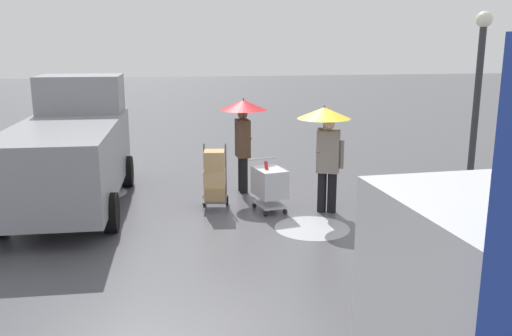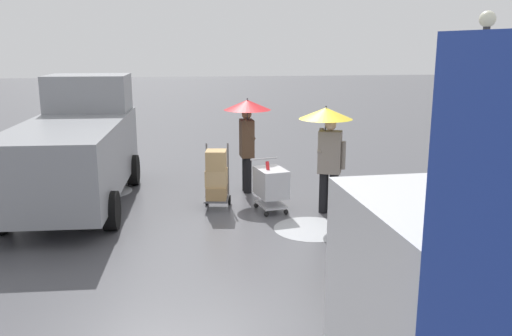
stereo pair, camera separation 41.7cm
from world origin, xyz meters
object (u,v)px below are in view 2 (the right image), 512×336
Objects in this scene: cargo_van_parked_right at (76,148)px; pedestrian_black_side at (247,123)px; hand_dolly_boxes at (216,177)px; street_lamp at (480,99)px; shopping_cart_vendor at (271,184)px; pedestrian_pink_side at (327,135)px.

cargo_van_parked_right reaches higher than pedestrian_black_side.
hand_dolly_boxes is at bearing 162.40° from cargo_van_parked_right.
street_lamp is (-7.37, 2.77, 1.19)m from cargo_van_parked_right.
hand_dolly_boxes is 1.66m from pedestrian_black_side.
street_lamp reaches higher than hand_dolly_boxes.
pedestrian_black_side is at bearing -176.27° from cargo_van_parked_right.
pedestrian_pink_side is at bearing 166.92° from shopping_cart_vendor.
cargo_van_parked_right is 5.20× the size of shopping_cart_vendor.
pedestrian_pink_side is at bearing 163.55° from cargo_van_parked_right.
pedestrian_black_side is (-3.66, -0.24, 0.41)m from cargo_van_parked_right.
pedestrian_pink_side reaches higher than shopping_cart_vendor.
shopping_cart_vendor is at bearing -24.12° from street_lamp.
pedestrian_pink_side is at bearing 165.12° from hand_dolly_boxes.
hand_dolly_boxes is 5.15m from street_lamp.
cargo_van_parked_right reaches higher than shopping_cart_vendor.
shopping_cart_vendor is at bearing 101.13° from pedestrian_black_side.
hand_dolly_boxes is 2.39m from pedestrian_pink_side.
shopping_cart_vendor is 1.50m from pedestrian_pink_side.
cargo_van_parked_right is 5.24m from pedestrian_pink_side.
cargo_van_parked_right is at bearing -17.34° from shopping_cart_vendor.
shopping_cart_vendor is at bearing 163.35° from hand_dolly_boxes.
street_lamp is (-2.36, 1.29, 0.79)m from pedestrian_pink_side.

